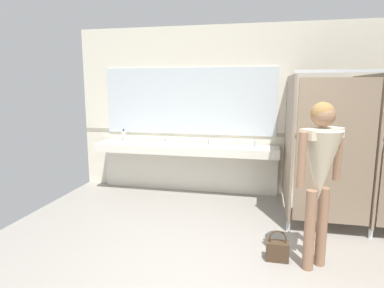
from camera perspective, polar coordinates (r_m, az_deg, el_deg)
name	(u,v)px	position (r m, az deg, el deg)	size (l,w,h in m)	color
wall_back	(242,111)	(5.84, 8.64, 5.62)	(5.91, 0.12, 2.88)	beige
wall_back_tile_band	(242,134)	(5.82, 8.49, 1.74)	(5.91, 0.01, 0.06)	#9E937F
vanity_counter	(186,157)	(5.84, -1.02, -2.27)	(3.16, 0.54, 0.98)	silver
mirror_panel	(188,101)	(5.90, -0.62, 7.34)	(3.06, 0.02, 1.16)	silver
bathroom_stalls	(366,146)	(5.01, 27.71, -0.34)	(2.03, 1.53, 2.06)	#84705B
person_standing	(320,165)	(3.54, 21.09, -3.36)	(0.56, 0.56, 1.72)	#8C664C
handbag	(277,250)	(3.89, 14.42, -17.22)	(0.24, 0.14, 0.34)	#3F2D1E
soap_dispenser	(124,136)	(6.23, -11.63, 1.39)	(0.07, 0.07, 0.22)	white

